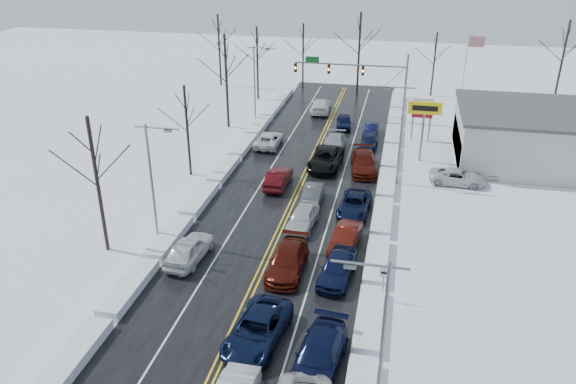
% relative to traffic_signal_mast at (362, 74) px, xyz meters
% --- Properties ---
extents(ground, '(160.00, 160.00, 0.00)m').
position_rel_traffic_signal_mast_xyz_m(ground, '(-3.45, -27.99, -5.48)').
color(ground, white).
rests_on(ground, ground).
extents(road_surface, '(14.00, 84.00, 0.01)m').
position_rel_traffic_signal_mast_xyz_m(road_surface, '(-3.45, -25.99, -5.47)').
color(road_surface, black).
rests_on(road_surface, ground).
extents(snow_bank_left, '(1.51, 72.00, 0.64)m').
position_rel_traffic_signal_mast_xyz_m(snow_bank_left, '(-11.05, -25.99, -5.48)').
color(snow_bank_left, white).
rests_on(snow_bank_left, ground).
extents(snow_bank_right, '(1.51, 72.00, 0.64)m').
position_rel_traffic_signal_mast_xyz_m(snow_bank_right, '(4.15, -25.99, -5.48)').
color(snow_bank_right, white).
rests_on(snow_bank_right, ground).
extents(traffic_signal_mast, '(13.28, 0.39, 8.00)m').
position_rel_traffic_signal_mast_xyz_m(traffic_signal_mast, '(0.00, 0.00, 0.00)').
color(traffic_signal_mast, slate).
rests_on(traffic_signal_mast, ground).
extents(tires_plus_sign, '(3.20, 0.34, 6.00)m').
position_rel_traffic_signal_mast_xyz_m(tires_plus_sign, '(7.05, -12.00, -0.49)').
color(tires_plus_sign, slate).
rests_on(tires_plus_sign, ground).
extents(used_vehicles_sign, '(2.20, 0.22, 4.65)m').
position_rel_traffic_signal_mast_xyz_m(used_vehicles_sign, '(7.05, -5.99, -2.16)').
color(used_vehicles_sign, slate).
rests_on(used_vehicles_sign, ground).
extents(speed_limit_sign, '(0.55, 0.09, 2.35)m').
position_rel_traffic_signal_mast_xyz_m(speed_limit_sign, '(4.75, -35.99, -3.84)').
color(speed_limit_sign, slate).
rests_on(speed_limit_sign, ground).
extents(flagpole, '(1.87, 1.20, 10.00)m').
position_rel_traffic_signal_mast_xyz_m(flagpole, '(11.72, 2.01, 0.45)').
color(flagpole, silver).
rests_on(flagpole, ground).
extents(dealership_building, '(20.40, 12.40, 5.30)m').
position_rel_traffic_signal_mast_xyz_m(dealership_building, '(20.53, -9.99, -2.82)').
color(dealership_building, '#B6B6B1').
rests_on(dealership_building, ground).
extents(streetlight_se, '(3.20, 0.25, 9.00)m').
position_rel_traffic_signal_mast_xyz_m(streetlight_se, '(4.85, -45.99, -0.17)').
color(streetlight_se, slate).
rests_on(streetlight_se, ground).
extents(streetlight_ne, '(3.20, 0.25, 9.00)m').
position_rel_traffic_signal_mast_xyz_m(streetlight_ne, '(4.85, -17.99, -0.17)').
color(streetlight_ne, slate).
rests_on(streetlight_ne, ground).
extents(streetlight_sw, '(3.20, 0.25, 9.00)m').
position_rel_traffic_signal_mast_xyz_m(streetlight_sw, '(-11.74, -31.99, -0.17)').
color(streetlight_sw, slate).
rests_on(streetlight_sw, ground).
extents(streetlight_nw, '(3.20, 0.25, 9.00)m').
position_rel_traffic_signal_mast_xyz_m(streetlight_nw, '(-11.74, -3.99, -0.17)').
color(streetlight_nw, slate).
rests_on(streetlight_nw, ground).
extents(tree_left_b, '(4.00, 4.00, 10.00)m').
position_rel_traffic_signal_mast_xyz_m(tree_left_b, '(-14.95, -33.99, 1.51)').
color(tree_left_b, '#2D231C').
rests_on(tree_left_b, ground).
extents(tree_left_c, '(3.40, 3.40, 8.50)m').
position_rel_traffic_signal_mast_xyz_m(tree_left_c, '(-13.95, -19.99, 0.46)').
color(tree_left_c, '#2D231C').
rests_on(tree_left_c, ground).
extents(tree_left_d, '(4.20, 4.20, 10.50)m').
position_rel_traffic_signal_mast_xyz_m(tree_left_d, '(-14.65, -5.99, 1.86)').
color(tree_left_d, '#2D231C').
rests_on(tree_left_d, ground).
extents(tree_left_e, '(3.80, 3.80, 9.50)m').
position_rel_traffic_signal_mast_xyz_m(tree_left_e, '(-14.25, 6.01, 1.16)').
color(tree_left_e, '#2D231C').
rests_on(tree_left_e, ground).
extents(tree_far_a, '(4.00, 4.00, 10.00)m').
position_rel_traffic_signal_mast_xyz_m(tree_far_a, '(-21.45, 12.01, 1.51)').
color(tree_far_a, '#2D231C').
rests_on(tree_far_a, ground).
extents(tree_far_b, '(3.60, 3.60, 9.00)m').
position_rel_traffic_signal_mast_xyz_m(tree_far_b, '(-9.45, 13.01, 0.81)').
color(tree_far_b, '#2D231C').
rests_on(tree_far_b, ground).
extents(tree_far_c, '(4.40, 4.40, 11.00)m').
position_rel_traffic_signal_mast_xyz_m(tree_far_c, '(-1.45, 11.01, 2.21)').
color(tree_far_c, '#2D231C').
rests_on(tree_far_c, ground).
extents(tree_far_d, '(3.40, 3.40, 8.50)m').
position_rel_traffic_signal_mast_xyz_m(tree_far_d, '(8.55, 12.51, 0.46)').
color(tree_far_d, '#2D231C').
rests_on(tree_far_d, ground).
extents(tree_far_e, '(4.20, 4.20, 10.50)m').
position_rel_traffic_signal_mast_xyz_m(tree_far_e, '(24.55, 13.01, 1.86)').
color(tree_far_e, '#2D231C').
rests_on(tree_far_e, ground).
extents(queued_car_2, '(3.32, 6.10, 1.62)m').
position_rel_traffic_signal_mast_xyz_m(queued_car_2, '(-1.85, -41.36, -5.48)').
color(queued_car_2, black).
rests_on(queued_car_2, ground).
extents(queued_car_3, '(2.28, 5.60, 1.62)m').
position_rel_traffic_signal_mast_xyz_m(queued_car_3, '(-1.68, -34.07, -5.48)').
color(queued_car_3, '#461009').
rests_on(queued_car_3, ground).
extents(queued_car_4, '(2.24, 4.82, 1.60)m').
position_rel_traffic_signal_mast_xyz_m(queued_car_4, '(-1.82, -27.73, -5.48)').
color(queued_car_4, silver).
rests_on(queued_car_4, ground).
extents(queued_car_5, '(1.56, 4.38, 1.44)m').
position_rel_traffic_signal_mast_xyz_m(queued_car_5, '(-1.76, -23.63, -5.48)').
color(queued_car_5, '#44474A').
rests_on(queued_car_5, ground).
extents(queued_car_6, '(3.03, 6.26, 1.72)m').
position_rel_traffic_signal_mast_xyz_m(queued_car_6, '(-1.86, -15.59, -5.48)').
color(queued_car_6, black).
rests_on(queued_car_6, ground).
extents(queued_car_7, '(2.36, 5.50, 1.58)m').
position_rel_traffic_signal_mast_xyz_m(queued_car_7, '(-1.59, -11.29, -5.48)').
color(queued_car_7, '#A1A3A9').
rests_on(queued_car_7, ground).
extents(queued_car_8, '(2.08, 4.27, 1.40)m').
position_rel_traffic_signal_mast_xyz_m(queued_car_8, '(-1.53, -3.59, -5.48)').
color(queued_car_8, black).
rests_on(queued_car_8, ground).
extents(queued_car_11, '(2.89, 5.91, 1.66)m').
position_rel_traffic_signal_mast_xyz_m(queued_car_11, '(1.84, -42.71, -5.48)').
color(queued_car_11, black).
rests_on(queued_car_11, ground).
extents(queued_car_12, '(2.50, 5.11, 1.68)m').
position_rel_traffic_signal_mast_xyz_m(queued_car_12, '(1.71, -34.28, -5.48)').
color(queued_car_12, black).
rests_on(queued_car_12, ground).
extents(queued_car_13, '(2.19, 4.83, 1.54)m').
position_rel_traffic_signal_mast_xyz_m(queued_car_13, '(1.77, -30.17, -5.48)').
color(queued_car_13, '#471009').
rests_on(queued_car_13, ground).
extents(queued_car_14, '(2.65, 5.23, 1.42)m').
position_rel_traffic_signal_mast_xyz_m(queued_car_14, '(1.84, -24.48, -5.48)').
color(queued_car_14, black).
rests_on(queued_car_14, ground).
extents(queued_car_15, '(3.11, 6.13, 1.70)m').
position_rel_traffic_signal_mast_xyz_m(queued_car_15, '(1.82, -15.74, -5.48)').
color(queued_car_15, '#451009').
rests_on(queued_car_15, ground).
extents(queued_car_16, '(1.84, 4.25, 1.43)m').
position_rel_traffic_signal_mast_xyz_m(queued_car_16, '(1.82, -9.54, -5.48)').
color(queued_car_16, '#0B1533').
rests_on(queued_car_16, ground).
extents(queued_car_17, '(1.57, 4.09, 1.33)m').
position_rel_traffic_signal_mast_xyz_m(queued_car_17, '(1.73, -5.63, -5.48)').
color(queued_car_17, black).
rests_on(queued_car_17, ground).
extents(oncoming_car_0, '(1.77, 4.84, 1.59)m').
position_rel_traffic_signal_mast_xyz_m(oncoming_car_0, '(-5.33, -20.81, -5.48)').
color(oncoming_car_0, '#47090D').
rests_on(oncoming_car_0, ground).
extents(oncoming_car_1, '(2.41, 5.19, 1.44)m').
position_rel_traffic_signal_mast_xyz_m(oncoming_car_1, '(-8.56, -11.15, -5.48)').
color(oncoming_car_1, white).
rests_on(oncoming_car_1, ground).
extents(oncoming_car_2, '(2.66, 5.78, 1.64)m').
position_rel_traffic_signal_mast_xyz_m(oncoming_car_2, '(-5.08, 1.92, -5.48)').
color(oncoming_car_2, white).
rests_on(oncoming_car_2, ground).
extents(oncoming_car_3, '(2.41, 5.18, 1.72)m').
position_rel_traffic_signal_mast_xyz_m(oncoming_car_3, '(-8.66, -34.07, -5.48)').
color(oncoming_car_3, silver).
rests_on(oncoming_car_3, ground).
extents(parked_car_0, '(5.07, 2.49, 1.39)m').
position_rel_traffic_signal_mast_xyz_m(parked_car_0, '(10.38, -17.05, -5.48)').
color(parked_car_0, silver).
rests_on(parked_car_0, ground).
extents(parked_car_1, '(2.62, 5.97, 1.71)m').
position_rel_traffic_signal_mast_xyz_m(parked_car_1, '(13.65, -13.13, -5.48)').
color(parked_car_1, '#96999D').
rests_on(parked_car_1, ground).
extents(parked_car_2, '(2.37, 4.62, 1.50)m').
position_rel_traffic_signal_mast_xyz_m(parked_car_2, '(11.74, -7.10, -5.48)').
color(parked_car_2, black).
rests_on(parked_car_2, ground).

